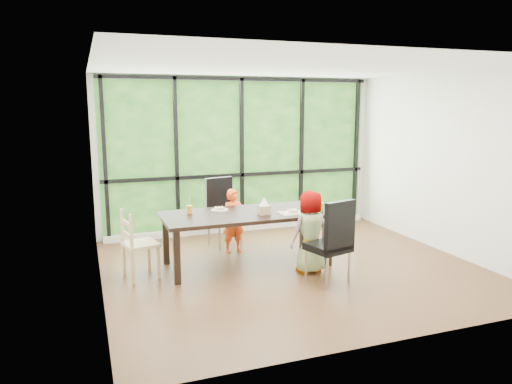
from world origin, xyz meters
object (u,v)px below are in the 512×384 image
Objects in this scene: chair_window_leather at (225,213)px; green_cup at (320,207)px; plate_near at (293,212)px; child_older at (310,232)px; dining_table at (247,239)px; chair_interior_leather at (328,241)px; tissue_box at (264,210)px; chair_end_beech at (140,244)px; child_toddler at (234,221)px; orange_cup at (189,210)px; plate_far at (220,210)px.

green_cup is (1.01, -1.28, 0.28)m from chair_window_leather.
green_cup reaches higher than plate_near.
plate_near is (-0.09, 0.34, 0.20)m from child_older.
dining_table is 0.91m from child_older.
chair_interior_leather is (0.78, -1.96, 0.00)m from chair_window_leather.
tissue_box reaches higher than plate_near.
chair_end_beech is at bearing 174.27° from tissue_box.
plate_near is (0.59, -0.85, 0.27)m from child_toddler.
chair_window_leather is at bearing 46.85° from orange_cup.
dining_table is 0.99m from chair_window_leather.
chair_window_leather is 1.00× the size of chair_interior_leather.
child_toddler is 1.39m from green_cup.
chair_end_beech is 1.59m from child_toddler.
plate_near is at bearing -17.93° from orange_cup.
chair_end_beech reaches higher than orange_cup.
chair_end_beech is 1.21m from plate_far.
child_older is (0.69, -1.20, 0.07)m from child_toddler.
dining_table is 0.90m from orange_cup.
dining_table is at bearing 162.31° from green_cup.
child_toddler reaches higher than plate_far.
orange_cup is (0.70, 0.22, 0.36)m from chair_end_beech.
plate_far is (-0.32, -0.37, 0.27)m from child_toddler.
child_toddler is 4.03× the size of plate_far.
chair_end_beech reaches higher than plate_near.
plate_near is (0.59, -0.24, 0.38)m from dining_table.
chair_window_leather is 1.71m from child_older.
chair_interior_leather reaches higher than plate_far.
chair_window_leather is at bearing -72.44° from child_older.
chair_window_leather is 0.80m from plate_far.
chair_end_beech is 2.08m from plate_near.
dining_table is 1.46m from chair_end_beech.
chair_window_leather is 2.11m from chair_interior_leather.
chair_interior_leather is 8.16× the size of green_cup.
child_older reaches higher than dining_table.
green_cup is at bearing -62.82° from chair_window_leather.
green_cup is at bearing -17.69° from dining_table.
plate_far is (-1.00, 0.83, 0.20)m from child_older.
chair_end_beech reaches higher than dining_table.
green_cup is at bearing -23.57° from plate_far.
chair_end_beech is at bearing -163.65° from child_toddler.
tissue_box reaches higher than plate_far.
child_older is 0.69m from tissue_box.
chair_end_beech is at bearing -39.45° from chair_interior_leather.
orange_cup is at bearing -158.41° from child_toddler.
plate_near is 1.59× the size of green_cup.
child_older is at bearing -76.07° from chair_window_leather.
dining_table is 2.58× the size of chair_end_beech.
child_older reaches higher than chair_end_beech.
child_toddler reaches higher than tissue_box.
plate_near is (2.05, -0.22, 0.31)m from chair_end_beech.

